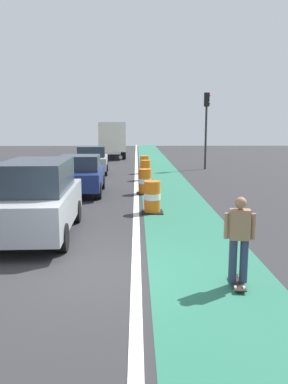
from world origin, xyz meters
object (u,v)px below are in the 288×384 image
object	(u,v)px
parked_sedan_second	(81,175)
traffic_barrel_far	(144,165)
parked_suv_nearest	(38,198)
traffic_barrel_mid	(145,182)
skateboarder_on_lane	(239,239)
delivery_truck_down_block	(112,137)
traffic_barrel_front	(152,197)
traffic_barrel_back	(145,170)
parked_sedan_third	(92,160)
traffic_light_corner	(206,117)

from	to	relation	value
parked_sedan_second	traffic_barrel_far	xyz separation A→B (m)	(2.92, 7.34, -0.30)
parked_suv_nearest	traffic_barrel_mid	distance (m)	7.19
skateboarder_on_lane	delivery_truck_down_block	size ratio (longest dim) A/B	0.22
parked_suv_nearest	delivery_truck_down_block	bearing A→B (deg)	89.19
parked_suv_nearest	traffic_barrel_front	size ratio (longest dim) A/B	4.28
traffic_barrel_back	parked_sedan_second	bearing A→B (deg)	-123.93
delivery_truck_down_block	parked_sedan_third	bearing A→B (deg)	-92.21
traffic_barrel_back	traffic_barrel_mid	bearing A→B (deg)	-91.58
traffic_barrel_back	traffic_light_corner	size ratio (longest dim) A/B	0.21
skateboarder_on_lane	traffic_barrel_mid	bearing A→B (deg)	98.61
skateboarder_on_lane	traffic_barrel_front	bearing A→B (deg)	102.21
traffic_barrel_mid	traffic_barrel_back	bearing A→B (deg)	88.42
parked_sedan_second	parked_sedan_third	world-z (taller)	same
parked_sedan_third	traffic_barrel_far	bearing A→B (deg)	0.04
delivery_truck_down_block	traffic_light_corner	xyz separation A→B (m)	(6.97, -10.08, 1.65)
skateboarder_on_lane	traffic_barrel_front	world-z (taller)	skateboarder_on_lane
traffic_barrel_back	delivery_truck_down_block	world-z (taller)	delivery_truck_down_block
traffic_barrel_front	traffic_barrel_mid	world-z (taller)	same
traffic_barrel_front	parked_sedan_third	bearing A→B (deg)	106.53
parked_suv_nearest	traffic_light_corner	bearing A→B (deg)	65.55
parked_sedan_third	traffic_barrel_front	bearing A→B (deg)	-73.47
traffic_barrel_mid	traffic_barrel_back	size ratio (longest dim) A/B	1.00
traffic_barrel_back	traffic_light_corner	bearing A→B (deg)	51.72
delivery_truck_down_block	traffic_barrel_mid	bearing A→B (deg)	-82.36
traffic_barrel_far	skateboarder_on_lane	bearing A→B (deg)	-85.43
traffic_barrel_front	parked_suv_nearest	bearing A→B (deg)	-139.23
traffic_barrel_front	traffic_barrel_back	world-z (taller)	same
traffic_barrel_far	traffic_barrel_mid	bearing A→B (deg)	-91.00
parked_sedan_third	traffic_barrel_front	xyz separation A→B (m)	(3.29, -11.09, -0.30)
parked_sedan_third	traffic_light_corner	xyz separation A→B (m)	(7.45, 2.32, 2.67)
skateboarder_on_lane	traffic_barrel_far	xyz separation A→B (m)	(-1.38, 17.31, -0.38)
traffic_barrel_front	traffic_barrel_far	world-z (taller)	same
skateboarder_on_lane	parked_suv_nearest	size ratio (longest dim) A/B	0.36
skateboarder_on_lane	parked_suv_nearest	world-z (taller)	parked_suv_nearest
parked_sedan_third	delivery_truck_down_block	world-z (taller)	delivery_truck_down_block
parked_suv_nearest	traffic_light_corner	size ratio (longest dim) A/B	0.91
traffic_barrel_far	traffic_light_corner	world-z (taller)	traffic_light_corner
parked_suv_nearest	traffic_barrel_back	bearing A→B (deg)	73.84
skateboarder_on_lane	traffic_barrel_mid	distance (m)	10.11
delivery_truck_down_block	skateboarder_on_lane	bearing A→B (deg)	-82.03
skateboarder_on_lane	parked_sedan_third	distance (m)	17.92
parked_sedan_third	traffic_light_corner	world-z (taller)	traffic_light_corner
parked_sedan_third	traffic_barrel_mid	world-z (taller)	parked_sedan_third
skateboarder_on_lane	parked_sedan_third	size ratio (longest dim) A/B	0.40
delivery_truck_down_block	parked_suv_nearest	bearing A→B (deg)	-90.81
parked_suv_nearest	parked_sedan_third	bearing A→B (deg)	90.45
parked_suv_nearest	parked_sedan_second	world-z (taller)	parked_suv_nearest
parked_suv_nearest	traffic_barrel_far	world-z (taller)	parked_suv_nearest
traffic_barrel_mid	parked_sedan_second	bearing A→B (deg)	-179.74
parked_suv_nearest	traffic_barrel_mid	bearing A→B (deg)	65.15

